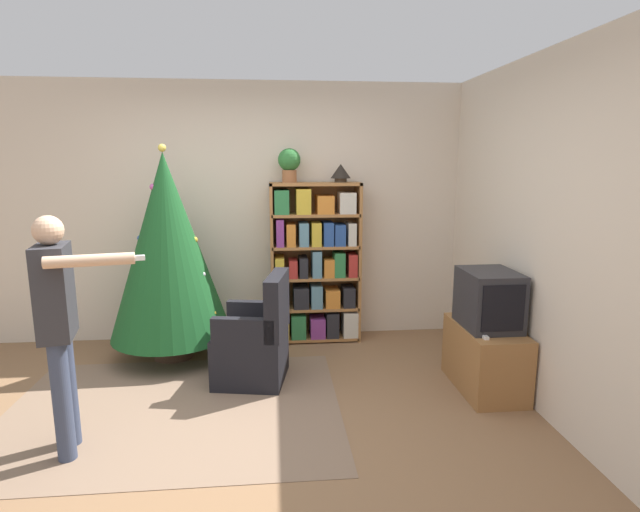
{
  "coord_description": "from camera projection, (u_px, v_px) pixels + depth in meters",
  "views": [
    {
      "loc": [
        0.23,
        -3.16,
        1.82
      ],
      "look_at": [
        0.62,
        0.88,
        1.05
      ],
      "focal_mm": 28.0,
      "sensor_mm": 36.0,
      "label": 1
    }
  ],
  "objects": [
    {
      "name": "ground_plane",
      "position": [
        242.0,
        432.0,
        3.41
      ],
      "size": [
        14.0,
        14.0,
        0.0
      ],
      "primitive_type": "plane",
      "color": "#846042"
    },
    {
      "name": "wall_back",
      "position": [
        250.0,
        213.0,
        5.12
      ],
      "size": [
        8.0,
        0.1,
        2.6
      ],
      "color": "beige",
      "rests_on": "ground_plane"
    },
    {
      "name": "wall_right",
      "position": [
        566.0,
        240.0,
        3.37
      ],
      "size": [
        0.1,
        8.0,
        2.6
      ],
      "color": "beige",
      "rests_on": "ground_plane"
    },
    {
      "name": "area_rug",
      "position": [
        174.0,
        410.0,
        3.71
      ],
      "size": [
        2.46,
        1.86,
        0.01
      ],
      "color": "#7F6651",
      "rests_on": "ground_plane"
    },
    {
      "name": "bookshelf",
      "position": [
        316.0,
        265.0,
        5.04
      ],
      "size": [
        0.9,
        0.31,
        1.62
      ],
      "color": "#A8703D",
      "rests_on": "ground_plane"
    },
    {
      "name": "tv_stand",
      "position": [
        485.0,
        358.0,
        4.02
      ],
      "size": [
        0.43,
        0.79,
        0.53
      ],
      "color": "#996638",
      "rests_on": "ground_plane"
    },
    {
      "name": "television",
      "position": [
        489.0,
        299.0,
        3.93
      ],
      "size": [
        0.4,
        0.51,
        0.45
      ],
      "color": "#28282D",
      "rests_on": "tv_stand"
    },
    {
      "name": "game_remote",
      "position": [
        484.0,
        336.0,
        3.73
      ],
      "size": [
        0.04,
        0.12,
        0.02
      ],
      "color": "white",
      "rests_on": "tv_stand"
    },
    {
      "name": "christmas_tree",
      "position": [
        168.0,
        247.0,
        4.52
      ],
      "size": [
        1.09,
        1.09,
        1.97
      ],
      "color": "#4C3323",
      "rests_on": "ground_plane"
    },
    {
      "name": "armchair",
      "position": [
        256.0,
        344.0,
        4.16
      ],
      "size": [
        0.66,
        0.65,
        0.92
      ],
      "rotation": [
        0.0,
        0.0,
        -1.75
      ],
      "color": "black",
      "rests_on": "ground_plane"
    },
    {
      "name": "standing_person",
      "position": [
        59.0,
        317.0,
        3.02
      ],
      "size": [
        0.69,
        0.46,
        1.51
      ],
      "rotation": [
        0.0,
        0.0,
        -1.37
      ],
      "color": "#38425B",
      "rests_on": "ground_plane"
    },
    {
      "name": "potted_plant",
      "position": [
        289.0,
        163.0,
        4.84
      ],
      "size": [
        0.22,
        0.22,
        0.33
      ],
      "color": "#935B38",
      "rests_on": "bookshelf"
    },
    {
      "name": "table_lamp",
      "position": [
        341.0,
        172.0,
        4.9
      ],
      "size": [
        0.2,
        0.2,
        0.18
      ],
      "color": "#473828",
      "rests_on": "bookshelf"
    },
    {
      "name": "book_pile_near_tree",
      "position": [
        224.0,
        368.0,
        4.33
      ],
      "size": [
        0.24,
        0.19,
        0.1
      ],
      "color": "#B22D28",
      "rests_on": "ground_plane"
    }
  ]
}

